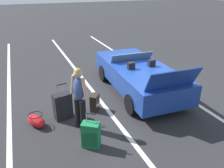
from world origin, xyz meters
TOP-DOWN VIEW (x-y plane):
  - ground_plane at (0.00, 0.00)m, footprint 80.00×80.00m
  - lot_line_near at (0.00, -1.25)m, footprint 18.00×0.12m
  - lot_line_mid at (0.00, 1.45)m, footprint 18.00×0.12m
  - lot_line_far at (0.00, 4.15)m, footprint 18.00×0.12m
  - convertible_car at (0.20, -0.01)m, footprint 4.27×2.00m
  - suitcase_large_black at (-0.69, 2.73)m, footprint 0.37×0.52m
  - suitcase_medium_bright at (-2.12, 2.39)m, footprint 0.43×0.47m
  - suitcase_small_carryon at (-0.63, 1.79)m, footprint 0.39×0.36m
  - duffel_bag at (-0.79, 3.47)m, footprint 0.70×0.58m
  - traveler_person at (-1.32, 2.40)m, footprint 0.57×0.36m

SIDE VIEW (x-z plane):
  - ground_plane at x=0.00m, z-range 0.00..0.00m
  - lot_line_near at x=0.00m, z-range 0.00..0.00m
  - lot_line_mid at x=0.00m, z-range 0.00..0.00m
  - lot_line_far at x=0.00m, z-range 0.00..0.00m
  - duffel_bag at x=-0.79m, z-range -0.01..0.33m
  - suitcase_small_carryon at x=-0.63m, z-range 0.00..0.50m
  - suitcase_medium_bright at x=-2.12m, z-range -0.11..0.73m
  - suitcase_large_black at x=-0.69m, z-range -0.17..0.91m
  - convertible_car at x=0.20m, z-range -0.16..1.35m
  - traveler_person at x=-1.32m, z-range 0.10..1.76m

